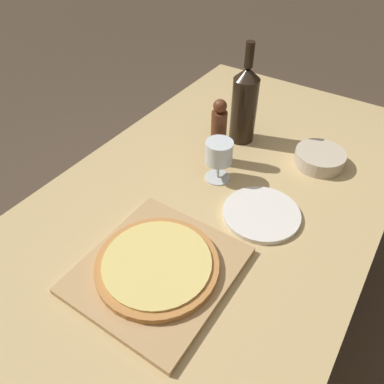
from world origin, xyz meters
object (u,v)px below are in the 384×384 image
pizza (157,265)px  wine_bottle (244,104)px  pepper_mill (218,133)px  small_bowl (319,158)px  wine_glass (219,154)px

pizza → wine_bottle: (-0.10, 0.61, 0.11)m
pepper_mill → wine_bottle: bearing=88.2°
pizza → small_bowl: size_ratio=1.85×
pepper_mill → pizza: bearing=-76.9°
pizza → small_bowl: small_bowl is taller
wine_bottle → wine_glass: size_ratio=2.55×
pizza → small_bowl: (0.18, 0.62, -0.01)m
pepper_mill → wine_glass: pepper_mill is taller
wine_glass → small_bowl: wine_glass is taller
pizza → wine_bottle: wine_bottle is taller
wine_bottle → small_bowl: (0.28, 0.01, -0.11)m
wine_bottle → small_bowl: wine_bottle is taller
pizza → wine_bottle: size_ratio=0.86×
wine_bottle → wine_glass: 0.24m
wine_glass → small_bowl: size_ratio=0.84×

